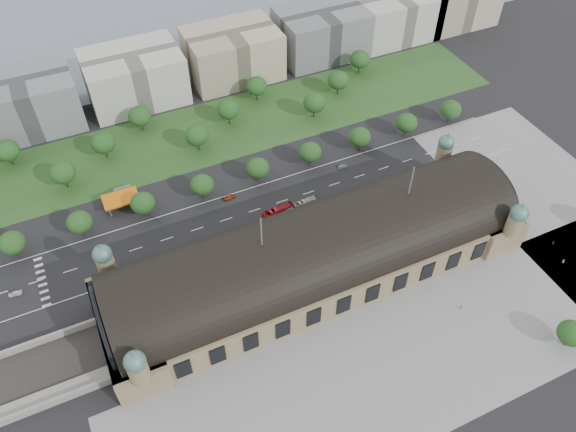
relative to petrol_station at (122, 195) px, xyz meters
name	(u,v)px	position (x,y,z in m)	size (l,w,h in m)	color
ground	(315,273)	(53.91, -65.28, -2.95)	(900.00, 900.00, 0.00)	black
station	(316,254)	(53.91, -65.28, 7.33)	(150.00, 48.40, 44.30)	#8B7A56
plaza_south	(406,363)	(63.91, -109.28, -2.95)	(190.00, 48.00, 0.12)	gray
plaza_east	(538,189)	(156.91, -65.28, -2.95)	(56.00, 100.00, 0.12)	gray
road_slab	(226,220)	(33.91, -27.28, -2.95)	(260.00, 26.00, 0.10)	black
grass_belt	(194,136)	(38.91, 27.72, -2.95)	(300.00, 45.00, 0.10)	#264A1D
petrol_station	(122,195)	(0.00, 0.00, 0.00)	(14.00, 13.00, 5.05)	orange
office_2	(25,103)	(-26.09, 67.72, 9.05)	(45.00, 32.00, 24.00)	slate
office_3	(135,77)	(23.91, 67.72, 9.05)	(45.00, 32.00, 24.00)	beige
office_4	(233,54)	(73.91, 67.72, 9.05)	(45.00, 32.00, 24.00)	#BFB096
office_5	(321,33)	(123.91, 67.72, 9.05)	(45.00, 32.00, 24.00)	slate
office_6	(394,15)	(168.91, 67.72, 9.05)	(45.00, 32.00, 24.00)	beige
office_7	(453,1)	(208.91, 67.72, 9.05)	(45.00, 32.00, 24.00)	#BFB096
tree_row_1	(12,243)	(-42.09, -12.28, 4.48)	(9.60, 9.60, 11.52)	#2D2116
tree_row_2	(79,222)	(-18.09, -12.28, 4.48)	(9.60, 9.60, 11.52)	#2D2116
tree_row_3	(143,203)	(5.91, -12.28, 4.48)	(9.60, 9.60, 11.52)	#2D2116
tree_row_4	(202,185)	(29.91, -12.28, 4.48)	(9.60, 9.60, 11.52)	#2D2116
tree_row_5	(258,168)	(53.91, -12.28, 4.48)	(9.60, 9.60, 11.52)	#2D2116
tree_row_6	(310,152)	(77.91, -12.28, 4.48)	(9.60, 9.60, 11.52)	#2D2116
tree_row_7	(360,137)	(101.91, -12.28, 4.48)	(9.60, 9.60, 11.52)	#2D2116
tree_row_8	(407,123)	(125.91, -12.28, 4.48)	(9.60, 9.60, 11.52)	#2D2116
tree_row_9	(451,109)	(149.91, -12.28, 4.48)	(9.60, 9.60, 11.52)	#2D2116
tree_belt_2	(7,150)	(-38.09, 41.72, 5.10)	(10.40, 10.40, 12.48)	#2D2116
tree_belt_3	(63,173)	(-19.09, 17.72, 5.10)	(10.40, 10.40, 12.48)	#2D2116
tree_belt_4	(103,143)	(-0.09, 29.72, 5.10)	(10.40, 10.40, 12.48)	#2D2116
tree_belt_5	(140,116)	(18.91, 41.72, 5.10)	(10.40, 10.40, 12.48)	#2D2116
tree_belt_6	(197,135)	(37.91, 17.72, 5.10)	(10.40, 10.40, 12.48)	#2D2116
tree_belt_7	(228,109)	(56.91, 29.72, 5.10)	(10.40, 10.40, 12.48)	#2D2116
tree_belt_8	(257,86)	(75.91, 41.72, 5.10)	(10.40, 10.40, 12.48)	#2D2116
tree_belt_9	(314,103)	(94.91, 17.72, 5.10)	(10.40, 10.40, 12.48)	#2D2116
tree_belt_10	(338,80)	(113.91, 29.72, 5.10)	(10.40, 10.40, 12.48)	#2D2116
tree_belt_11	(360,59)	(132.91, 41.72, 5.10)	(10.40, 10.40, 12.48)	#2D2116
tree_plaza_s	(572,333)	(113.91, -125.28, 3.86)	(9.00, 9.00, 10.64)	#2D2116
traffic_car_0	(15,293)	(-45.26, -30.05, -2.16)	(1.88, 4.66, 1.59)	silver
traffic_car_2	(138,271)	(-3.96, -38.21, -2.14)	(2.67, 5.80, 1.61)	black
traffic_car_3	(230,197)	(39.34, -16.73, -2.18)	(2.15, 5.30, 1.54)	maroon
traffic_car_4	(302,202)	(64.99, -31.39, -2.26)	(1.63, 4.04, 1.38)	#191742
traffic_car_5	(342,166)	(89.94, -19.51, -2.29)	(1.39, 4.00, 1.32)	#55565C
traffic_car_6	(477,155)	(146.81, -37.85, -2.24)	(2.35, 5.09, 1.42)	silver
parked_car_0	(125,289)	(-10.30, -44.28, -2.26)	(1.46, 4.19, 1.38)	black
parked_car_1	(130,288)	(-8.51, -44.28, -2.24)	(2.34, 5.07, 1.41)	maroon
parked_car_2	(171,271)	(6.77, -43.04, -2.24)	(1.98, 4.87, 1.41)	#1B204D
parked_car_3	(201,263)	(17.63, -44.28, -2.19)	(1.79, 4.44, 1.51)	#575B5E
parked_car_4	(191,259)	(15.14, -40.95, -2.13)	(1.74, 4.99, 1.64)	silver
parked_car_5	(245,247)	(35.16, -44.28, -2.18)	(2.54, 5.51, 1.53)	gray
parked_car_6	(243,239)	(35.91, -40.28, -2.13)	(2.28, 5.61, 1.63)	black
bus_west	(278,211)	(53.59, -33.28, -1.13)	(3.06, 13.08, 3.64)	#B31C23
bus_mid	(280,211)	(54.53, -33.28, -1.48)	(2.47, 10.55, 2.94)	white
bus_east	(306,203)	(65.65, -33.28, -1.47)	(2.49, 10.64, 2.96)	beige
pedestrian_0	(461,307)	(91.97, -99.94, -2.09)	(0.84, 0.48, 1.71)	gray
pedestrian_2	(553,243)	(141.03, -90.74, -2.12)	(0.81, 0.47, 1.67)	gray
pedestrian_5	(564,261)	(138.13, -99.16, -1.99)	(0.93, 0.53, 1.91)	gray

